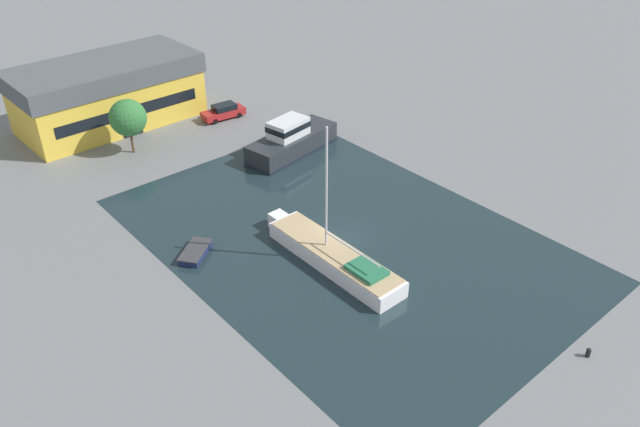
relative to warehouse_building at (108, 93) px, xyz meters
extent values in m
plane|color=slate|center=(3.75, -32.11, -3.37)|extent=(440.00, 440.00, 0.00)
cube|color=#19282D|center=(3.75, -32.11, -3.36)|extent=(24.26, 35.59, 0.01)
cube|color=gold|center=(0.00, 0.00, -1.02)|extent=(18.24, 9.27, 4.68)
cube|color=#474C51|center=(0.00, 0.00, 2.30)|extent=(18.78, 9.54, 1.97)
cube|color=black|center=(0.10, -4.44, -1.73)|extent=(2.17, 0.11, 3.28)
cube|color=black|center=(0.10, -4.43, -0.79)|extent=(15.33, 0.40, 1.17)
cylinder|color=brown|center=(-1.62, -7.90, -2.21)|extent=(0.25, 0.25, 2.31)
sphere|color=#2D6B33|center=(-1.62, -7.90, 0.26)|extent=(3.52, 3.52, 3.52)
cube|color=maroon|center=(9.51, -6.80, -2.73)|extent=(4.82, 2.24, 0.72)
cube|color=black|center=(9.70, -6.82, -2.09)|extent=(2.57, 1.81, 0.56)
cube|color=black|center=(8.48, -6.70, -2.12)|extent=(0.18, 1.43, 0.45)
cylinder|color=black|center=(7.99, -7.46, -3.07)|extent=(0.62, 0.26, 0.60)
cylinder|color=black|center=(8.15, -5.87, -3.07)|extent=(0.62, 0.26, 0.60)
cylinder|color=black|center=(10.88, -7.73, -3.07)|extent=(0.62, 0.26, 0.60)
cylinder|color=black|center=(11.03, -6.15, -3.07)|extent=(0.62, 0.26, 0.60)
cube|color=white|center=(0.98, -34.21, -2.75)|extent=(2.72, 11.98, 1.23)
cube|color=white|center=(0.98, -27.62, -2.75)|extent=(1.22, 1.20, 1.23)
cube|color=tan|center=(0.98, -34.21, -2.09)|extent=(2.61, 11.50, 0.08)
cylinder|color=silver|center=(0.98, -33.31, 2.62)|extent=(0.16, 0.16, 9.34)
cylinder|color=silver|center=(0.98, -36.01, -0.95)|extent=(0.12, 5.39, 0.12)
cube|color=#236647|center=(0.98, -37.51, -1.90)|extent=(1.90, 2.64, 0.30)
cube|color=#23282D|center=(10.10, -17.96, -2.43)|extent=(10.28, 4.93, 1.87)
cube|color=black|center=(10.10, -17.96, -3.22)|extent=(10.39, 5.01, 0.18)
cube|color=silver|center=(9.62, -18.05, -0.66)|extent=(4.10, 2.98, 1.67)
cube|color=black|center=(9.62, -18.05, -0.49)|extent=(4.18, 3.06, 0.53)
cube|color=#19234C|center=(-6.02, -26.58, -3.13)|extent=(3.34, 2.99, 0.46)
cube|color=#333338|center=(-6.02, -26.58, -2.86)|extent=(3.49, 3.13, 0.08)
cylinder|color=black|center=(6.44, -51.04, -3.17)|extent=(0.28, 0.28, 0.40)
sphere|color=black|center=(6.44, -51.04, -2.88)|extent=(0.31, 0.31, 0.31)
camera|label=1|loc=(-23.59, -61.01, 24.10)|focal=35.00mm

